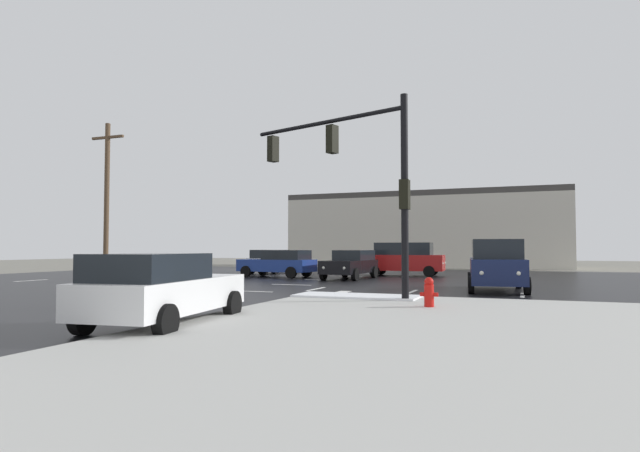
% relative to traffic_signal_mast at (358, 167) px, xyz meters
% --- Properties ---
extents(ground_plane, '(120.00, 120.00, 0.00)m').
position_rel_traffic_signal_mast_xyz_m(ground_plane, '(-5.09, 4.07, -4.36)').
color(ground_plane, slate).
extents(road_asphalt, '(44.00, 44.00, 0.02)m').
position_rel_traffic_signal_mast_xyz_m(road_asphalt, '(-5.09, 4.07, -4.35)').
color(road_asphalt, black).
rests_on(road_asphalt, ground_plane).
extents(snow_strip_curbside, '(4.00, 1.60, 0.06)m').
position_rel_traffic_signal_mast_xyz_m(snow_strip_curbside, '(-0.09, 0.07, -4.19)').
color(snow_strip_curbside, white).
rests_on(snow_strip_curbside, sidewalk_corner).
extents(lane_markings, '(36.15, 36.15, 0.01)m').
position_rel_traffic_signal_mast_xyz_m(lane_markings, '(-3.88, 2.69, -4.34)').
color(lane_markings, silver).
rests_on(lane_markings, road_asphalt).
extents(traffic_signal_mast, '(6.05, 2.19, 6.28)m').
position_rel_traffic_signal_mast_xyz_m(traffic_signal_mast, '(0.00, 0.00, 0.00)').
color(traffic_signal_mast, black).
rests_on(traffic_signal_mast, sidewalk_corner).
extents(fire_hydrant, '(0.48, 0.26, 0.79)m').
position_rel_traffic_signal_mast_xyz_m(fire_hydrant, '(2.60, -2.04, -3.82)').
color(fire_hydrant, red).
rests_on(fire_hydrant, sidewalk_corner).
extents(strip_building_background, '(24.51, 8.00, 6.73)m').
position_rel_traffic_signal_mast_xyz_m(strip_building_background, '(-3.52, 33.10, -0.99)').
color(strip_building_background, beige).
rests_on(strip_building_background, ground_plane).
extents(sedan_silver, '(2.23, 4.62, 1.58)m').
position_rel_traffic_signal_mast_xyz_m(sedan_silver, '(-10.95, 16.16, -3.51)').
color(sedan_silver, '#B7BABF').
rests_on(sedan_silver, road_asphalt).
extents(suv_red, '(4.91, 2.34, 2.03)m').
position_rel_traffic_signal_mast_xyz_m(suv_red, '(-1.92, 15.86, -3.27)').
color(suv_red, '#B21919').
rests_on(suv_red, road_asphalt).
extents(sedan_blue, '(4.67, 2.41, 1.58)m').
position_rel_traffic_signal_mast_xyz_m(sedan_blue, '(-8.46, 11.82, -3.51)').
color(sedan_blue, navy).
rests_on(sedan_blue, road_asphalt).
extents(sedan_black, '(2.24, 4.62, 1.58)m').
position_rel_traffic_signal_mast_xyz_m(sedan_black, '(-3.98, 11.64, -3.51)').
color(sedan_black, black).
rests_on(sedan_black, road_asphalt).
extents(suv_navy, '(2.56, 4.98, 2.03)m').
position_rel_traffic_signal_mast_xyz_m(suv_navy, '(3.94, 5.78, -3.27)').
color(suv_navy, '#141E47').
rests_on(suv_navy, road_asphalt).
extents(sedan_white, '(2.45, 4.68, 1.58)m').
position_rel_traffic_signal_mast_xyz_m(sedan_white, '(-2.29, -6.98, -3.51)').
color(sedan_white, white).
rests_on(sedan_white, road_asphalt).
extents(utility_pole_far, '(2.20, 0.28, 8.85)m').
position_rel_traffic_signal_mast_xyz_m(utility_pole_far, '(-17.19, 7.32, 0.28)').
color(utility_pole_far, brown).
rests_on(utility_pole_far, ground_plane).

